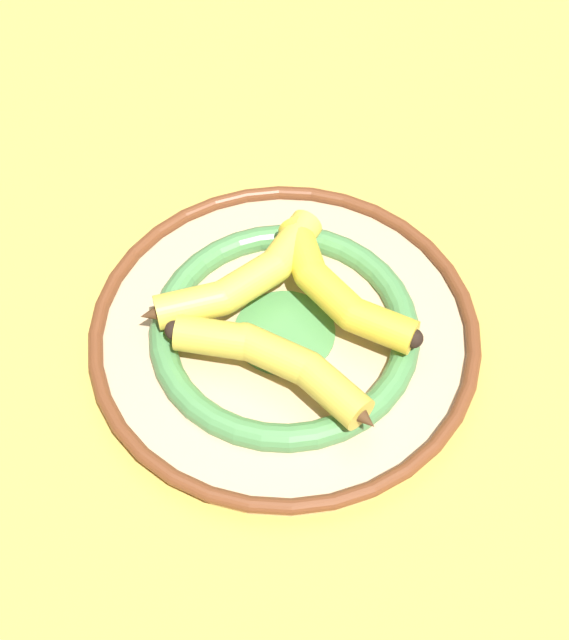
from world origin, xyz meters
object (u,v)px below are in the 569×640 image
object	(u,v)px
banana_a	(335,288)
banana_c	(242,279)
banana_b	(276,362)
decorative_bowl	(284,333)

from	to	relation	value
banana_a	banana_c	world-z (taller)	same
banana_b	banana_c	distance (m)	0.10
decorative_bowl	banana_b	xyz separation A→B (m)	(-0.03, 0.04, 0.03)
banana_c	banana_b	bearing A→B (deg)	-108.74
decorative_bowl	banana_c	bearing A→B (deg)	-0.61
decorative_bowl	banana_b	bearing A→B (deg)	125.54
decorative_bowl	banana_b	distance (m)	0.06
decorative_bowl	banana_c	xyz separation A→B (m)	(0.05, -0.00, 0.03)
banana_b	banana_c	world-z (taller)	same
decorative_bowl	banana_c	world-z (taller)	banana_c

